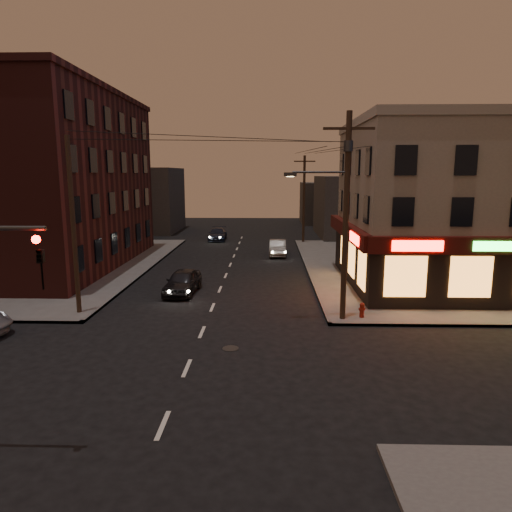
{
  "coord_description": "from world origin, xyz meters",
  "views": [
    {
      "loc": [
        3.07,
        -16.2,
        7.27
      ],
      "look_at": [
        2.46,
        6.35,
        3.2
      ],
      "focal_mm": 32.0,
      "sensor_mm": 36.0,
      "label": 1
    }
  ],
  "objects_px": {
    "sedan_mid": "(278,248)",
    "fire_hydrant": "(362,309)",
    "sedan_far": "(218,234)",
    "sedan_near": "(183,282)"
  },
  "relations": [
    {
      "from": "sedan_mid",
      "to": "fire_hydrant",
      "type": "height_order",
      "value": "sedan_mid"
    },
    {
      "from": "fire_hydrant",
      "to": "sedan_far",
      "type": "bearing_deg",
      "value": 110.39
    },
    {
      "from": "sedan_mid",
      "to": "sedan_far",
      "type": "distance_m",
      "value": 11.43
    },
    {
      "from": "sedan_far",
      "to": "fire_hydrant",
      "type": "height_order",
      "value": "sedan_far"
    },
    {
      "from": "sedan_far",
      "to": "sedan_near",
      "type": "bearing_deg",
      "value": -90.38
    },
    {
      "from": "fire_hydrant",
      "to": "sedan_mid",
      "type": "bearing_deg",
      "value": 101.83
    },
    {
      "from": "sedan_near",
      "to": "sedan_far",
      "type": "distance_m",
      "value": 22.84
    },
    {
      "from": "sedan_near",
      "to": "fire_hydrant",
      "type": "distance_m",
      "value": 11.18
    },
    {
      "from": "sedan_near",
      "to": "sedan_far",
      "type": "relative_size",
      "value": 0.93
    },
    {
      "from": "sedan_mid",
      "to": "sedan_far",
      "type": "relative_size",
      "value": 0.92
    }
  ]
}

